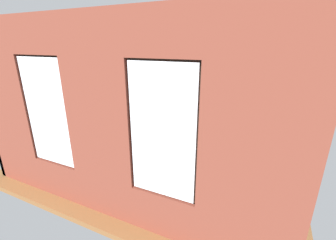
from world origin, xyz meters
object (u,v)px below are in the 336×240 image
coffee_table (187,133)px  papasan_chair (163,113)px  remote_black (183,128)px  remote_gray (201,131)px  potted_plant_between_couches (159,171)px  potted_plant_corner_far_left (256,203)px  potted_plant_near_tv (91,123)px  potted_plant_by_left_couch (242,141)px  couch_left (254,166)px  tv_flatscreen (98,107)px  couch_by_window (98,168)px  media_console (100,126)px  cup_ceramic (189,131)px  remote_silver (187,131)px  candle_jar (172,129)px  potted_plant_foreground_right (140,107)px

coffee_table → papasan_chair: size_ratio=1.25×
coffee_table → remote_black: size_ratio=7.95×
remote_gray → potted_plant_between_couches: (0.01, 2.61, 0.15)m
coffee_table → potted_plant_corner_far_left: bearing=127.9°
potted_plant_near_tv → potted_plant_by_left_couch: 4.10m
couch_left → tv_flatscreen: size_ratio=1.72×
potted_plant_near_tv → potted_plant_between_couches: bearing=156.9°
tv_flatscreen → potted_plant_between_couches: tv_flatscreen is taller
potted_plant_corner_far_left → couch_by_window: bearing=-1.9°
papasan_chair → potted_plant_between_couches: 4.04m
media_console → remote_black: bearing=-169.1°
couch_left → tv_flatscreen: 4.80m
cup_ceramic → remote_silver: size_ratio=0.59×
remote_gray → media_console: bearing=37.9°
candle_jar → tv_flatscreen: bearing=6.3°
remote_black → potted_plant_foreground_right: bearing=179.9°
potted_plant_foreground_right → coffee_table: bearing=148.3°
papasan_chair → coffee_table: bearing=138.8°
remote_silver → papasan_chair: 1.81m
remote_gray → potted_plant_near_tv: (2.64, 1.48, 0.31)m
papasan_chair → remote_silver: bearing=138.8°
couch_left → papasan_chair: 3.97m
candle_jar → tv_flatscreen: 2.48m
couch_left → potted_plant_foreground_right: size_ratio=2.38×
couch_left → candle_jar: size_ratio=16.22×
coffee_table → potted_plant_corner_far_left: (-2.03, 2.61, 0.20)m
couch_left → cup_ceramic: (1.79, -0.93, 0.15)m
couch_by_window → potted_plant_between_couches: 1.44m
potted_plant_foreground_right → remote_black: bearing=148.4°
cup_ceramic → potted_plant_corner_far_left: potted_plant_corner_far_left is taller
media_console → potted_plant_foreground_right: 2.00m
remote_black → potted_plant_corner_far_left: 3.50m
papasan_chair → remote_black: bearing=137.8°
coffee_table → potted_plant_corner_far_left: potted_plant_corner_far_left is taller
remote_gray → potted_plant_corner_far_left: bearing=149.1°
media_console → potted_plant_foreground_right: size_ratio=1.27×
media_console → potted_plant_near_tv: 1.18m
couch_by_window → candle_jar: (-0.65, -2.38, 0.15)m
remote_gray → potted_plant_foreground_right: (2.90, -1.41, 0.02)m
couch_by_window → candle_jar: bearing=-105.3°
cup_ceramic → potted_plant_by_left_couch: 1.45m
papasan_chair → potted_plant_by_left_couch: papasan_chair is taller
remote_black → potted_plant_corner_far_left: (-2.20, 2.72, 0.14)m
couch_by_window → coffee_table: 2.72m
couch_left → remote_silver: 2.17m
remote_gray → potted_plant_foreground_right: 3.23m
remote_black → potted_plant_between_couches: 2.62m
potted_plant_foreground_right → remote_silver: bearing=148.3°
remote_silver → media_console: (2.83, 0.40, -0.17)m
media_console → potted_plant_by_left_couch: media_console is taller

